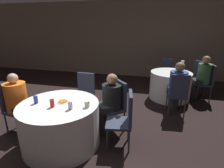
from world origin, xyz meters
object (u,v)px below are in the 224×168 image
object	(u,v)px
person_blue_shirt	(177,87)
bottle_far	(182,65)
chair_near_east	(125,116)
chair_far_south	(178,91)
table_near	(61,124)
chair_far_northeast	(196,75)
chair_far_east	(207,79)
person_orange_shirt	(20,103)
chair_near_west	(14,103)
chair_near_north	(85,91)
soda_can_silver	(70,105)
person_black_shirt	(109,103)
table_far	(170,85)
person_green_jacket	(201,78)
chair_far_north	(167,70)
pizza_plate_near	(63,102)
chair_near_northeast	(117,102)
soda_can_blue	(36,100)
soda_can_red	(52,103)

from	to	relation	value
person_blue_shirt	bottle_far	size ratio (longest dim) A/B	4.38
chair_near_east	chair_far_south	world-z (taller)	same
table_near	chair_far_northeast	distance (m)	4.06
chair_far_east	person_orange_shirt	world-z (taller)	person_orange_shirt
person_orange_shirt	person_blue_shirt	distance (m)	3.25
chair_near_west	chair_near_east	distance (m)	2.09
chair_near_north	bottle_far	distance (m)	2.80
person_orange_shirt	soda_can_silver	xyz separation A→B (m)	(1.15, -0.27, 0.21)
soda_can_silver	chair_far_south	bearing A→B (deg)	44.21
person_black_shirt	person_orange_shirt	distance (m)	1.62
table_far	person_black_shirt	xyz separation A→B (m)	(-1.22, -1.91, 0.20)
table_far	person_green_jacket	bearing A→B (deg)	10.64
chair_far_north	person_green_jacket	xyz separation A→B (m)	(0.81, -0.81, 0.04)
chair_near_west	chair_far_north	xyz separation A→B (m)	(2.90, 3.28, 0.00)
chair_far_north	table_far	bearing A→B (deg)	90.00
chair_near_east	pizza_plate_near	distance (m)	1.03
person_green_jacket	person_blue_shirt	bearing A→B (deg)	132.63
table_far	chair_near_north	world-z (taller)	chair_near_north
chair_near_northeast	soda_can_silver	xyz separation A→B (m)	(-0.53, -0.82, 0.24)
chair_far_northeast	chair_far_south	world-z (taller)	same
table_far	person_green_jacket	distance (m)	0.82
chair_near_east	person_black_shirt	world-z (taller)	person_black_shirt
person_black_shirt	person_green_jacket	distance (m)	2.86
pizza_plate_near	soda_can_silver	world-z (taller)	soda_can_silver
table_far	person_orange_shirt	size ratio (longest dim) A/B	0.94
chair_near_northeast	person_black_shirt	world-z (taller)	person_black_shirt
pizza_plate_near	chair_near_west	bearing A→B (deg)	175.04
person_black_shirt	chair_near_north	bearing A→B (deg)	13.62
chair_near_west	person_orange_shirt	distance (m)	0.16
chair_near_east	bottle_far	size ratio (longest dim) A/B	3.53
chair_far_northeast	soda_can_blue	size ratio (longest dim) A/B	7.82
pizza_plate_near	bottle_far	bearing A→B (deg)	51.51
chair_near_northeast	chair_near_north	distance (m)	0.87
table_far	soda_can_blue	size ratio (longest dim) A/B	8.77
chair_far_south	soda_can_red	xyz separation A→B (m)	(-2.02, -1.66, 0.24)
person_green_jacket	person_orange_shirt	bearing A→B (deg)	114.41
chair_far_northeast	soda_can_blue	distance (m)	4.36
table_near	pizza_plate_near	bearing A→B (deg)	66.73
chair_near_east	chair_far_east	xyz separation A→B (m)	(1.79, 2.49, 0.00)
chair_near_west	person_blue_shirt	size ratio (longest dim) A/B	0.81
table_near	chair_near_east	xyz separation A→B (m)	(1.04, 0.18, 0.19)
chair_near_north	soda_can_blue	world-z (taller)	chair_near_north
chair_far_south	soda_can_red	distance (m)	2.63
chair_near_east	chair_far_east	distance (m)	3.06
soda_can_silver	table_near	bearing A→B (deg)	155.47
bottle_far	table_near	bearing A→B (deg)	-128.13
pizza_plate_near	chair_far_northeast	bearing A→B (deg)	49.02
person_black_shirt	soda_can_silver	distance (m)	0.85
table_far	soda_can_red	xyz separation A→B (m)	(-1.93, -2.61, 0.43)
table_far	soda_can_blue	distance (m)	3.44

